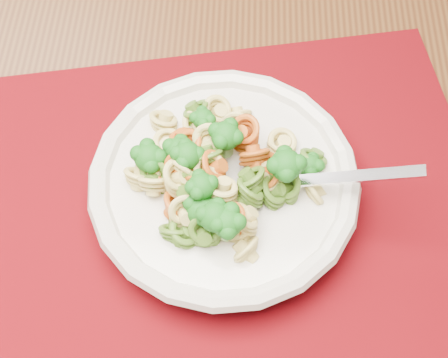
{
  "coord_description": "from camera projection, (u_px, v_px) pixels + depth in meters",
  "views": [
    {
      "loc": [
        0.33,
        -0.5,
        1.27
      ],
      "look_at": [
        0.31,
        -0.23,
        0.78
      ],
      "focal_mm": 50.0,
      "sensor_mm": 36.0,
      "label": 1
    }
  ],
  "objects": [
    {
      "name": "pasta_broccoli_heap",
      "position": [
        224.0,
        176.0,
        0.56
      ],
      "size": [
        0.21,
        0.21,
        0.06
      ],
      "primitive_type": null,
      "color": "tan",
      "rests_on": "pasta_bowl"
    },
    {
      "name": "fork",
      "position": [
        269.0,
        183.0,
        0.56
      ],
      "size": [
        0.18,
        0.03,
        0.08
      ],
      "primitive_type": null,
      "rotation": [
        0.0,
        -0.35,
        -0.03
      ],
      "color": "silver",
      "rests_on": "pasta_bowl"
    },
    {
      "name": "pasta_bowl",
      "position": [
        224.0,
        185.0,
        0.57
      ],
      "size": [
        0.25,
        0.25,
        0.05
      ],
      "color": "beige",
      "rests_on": "placemat"
    },
    {
      "name": "placemat",
      "position": [
        229.0,
        207.0,
        0.6
      ],
      "size": [
        0.56,
        0.48,
        0.0
      ],
      "primitive_type": "cube",
      "rotation": [
        0.0,
        0.0,
        0.22
      ],
      "color": "#4D0307",
      "rests_on": "dining_table"
    },
    {
      "name": "dining_table",
      "position": [
        181.0,
        185.0,
        0.71
      ],
      "size": [
        1.6,
        1.07,
        0.74
      ],
      "rotation": [
        0.0,
        0.0,
        0.04
      ],
      "color": "#4E2F16",
      "rests_on": "ground"
    }
  ]
}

